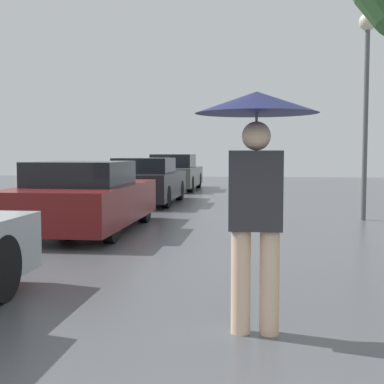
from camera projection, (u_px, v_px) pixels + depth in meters
The scene contains 5 objects.
pedestrian at pixel (256, 152), 4.07m from camera, with size 0.94×0.94×1.87m.
parked_car_second at pixel (85, 198), 9.60m from camera, with size 1.81×4.03×1.25m.
parked_car_third at pixel (146, 182), 14.76m from camera, with size 1.70×3.89×1.26m.
parked_car_farthest at pixel (174, 173), 20.20m from camera, with size 1.73×4.11×1.34m.
street_lamp at pixel (367, 70), 10.93m from camera, with size 0.36×0.36×4.25m.
Camera 1 is at (-0.12, -0.99, 1.41)m, focal length 50.00 mm.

